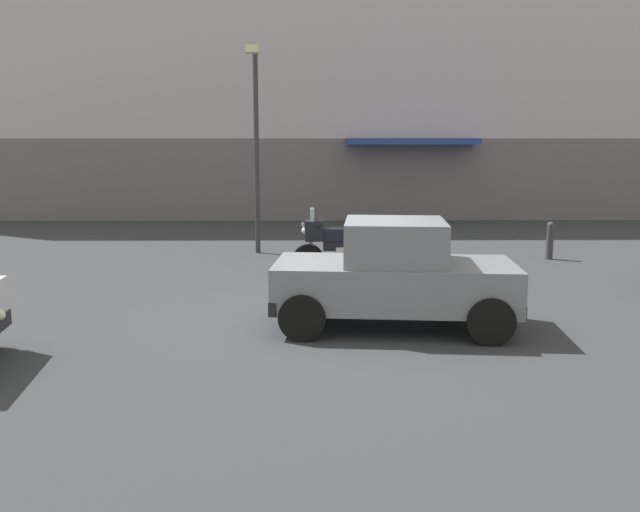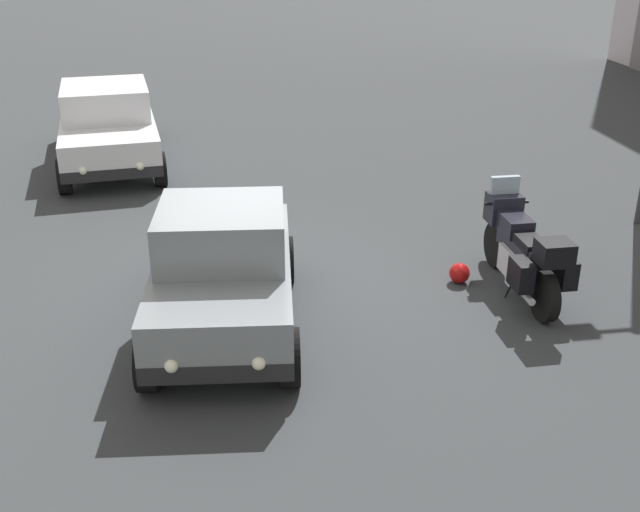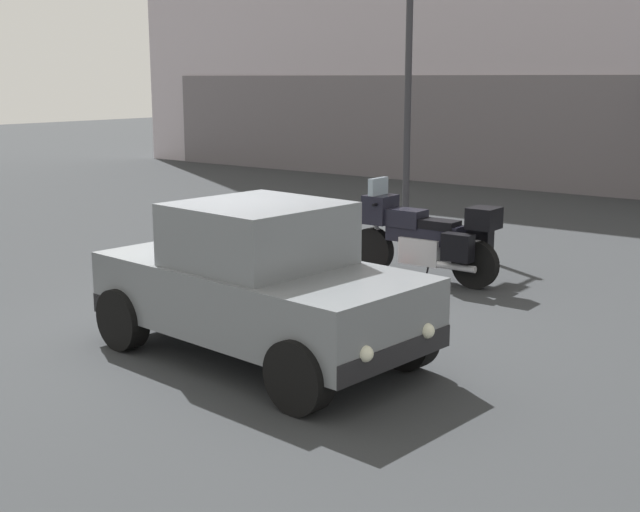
{
  "view_description": "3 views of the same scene",
  "coord_description": "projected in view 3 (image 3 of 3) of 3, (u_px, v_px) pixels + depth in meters",
  "views": [
    {
      "loc": [
        -0.38,
        -9.75,
        2.63
      ],
      "look_at": [
        -0.27,
        1.36,
        0.76
      ],
      "focal_mm": 37.57,
      "sensor_mm": 36.0,
      "label": 1
    },
    {
      "loc": [
        9.02,
        -0.44,
        4.61
      ],
      "look_at": [
        0.63,
        0.8,
        0.81
      ],
      "focal_mm": 43.11,
      "sensor_mm": 36.0,
      "label": 2
    },
    {
      "loc": [
        6.11,
        -6.33,
        2.73
      ],
      "look_at": [
        0.31,
        1.21,
        0.71
      ],
      "focal_mm": 47.25,
      "sensor_mm": 36.0,
      "label": 3
    }
  ],
  "objects": [
    {
      "name": "helmet",
      "position": [
        373.0,
        275.0,
        11.28
      ],
      "size": [
        0.28,
        0.28,
        0.28
      ],
      "primitive_type": "sphere",
      "color": "#990C0C",
      "rests_on": "ground"
    },
    {
      "name": "streetlamp_curbside",
      "position": [
        404.0,
        65.0,
        14.38
      ],
      "size": [
        0.28,
        0.94,
        4.85
      ],
      "color": "#2D2D33",
      "rests_on": "ground"
    },
    {
      "name": "car_compact_side",
      "position": [
        259.0,
        283.0,
        8.21
      ],
      "size": [
        3.57,
        1.97,
        1.56
      ],
      "rotation": [
        0.0,
        0.0,
        -0.09
      ],
      "color": "slate",
      "rests_on": "ground"
    },
    {
      "name": "ground_plane",
      "position": [
        229.0,
        335.0,
        9.12
      ],
      "size": [
        80.0,
        80.0,
        0.0
      ],
      "primitive_type": "plane",
      "color": "#2D3033"
    },
    {
      "name": "motorcycle",
      "position": [
        425.0,
        236.0,
        11.48
      ],
      "size": [
        2.26,
        0.76,
        1.36
      ],
      "rotation": [
        0.0,
        0.0,
        3.15
      ],
      "color": "black",
      "rests_on": "ground"
    }
  ]
}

